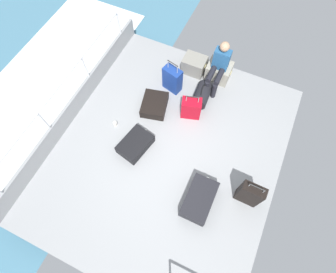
% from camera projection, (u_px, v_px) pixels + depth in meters
% --- Properties ---
extents(ground_plane, '(4.40, 5.20, 0.06)m').
position_uv_depth(ground_plane, '(167.00, 151.00, 5.36)').
color(ground_plane, '#939699').
extents(gunwale_port, '(0.06, 5.20, 0.45)m').
position_uv_depth(gunwale_port, '(74.00, 106.00, 5.53)').
color(gunwale_port, '#939699').
rests_on(gunwale_port, ground_plane).
extents(railing_port, '(0.04, 4.20, 1.02)m').
position_uv_depth(railing_port, '(65.00, 91.00, 5.03)').
color(railing_port, silver).
rests_on(railing_port, ground_plane).
extents(sea_wake, '(12.00, 12.00, 0.01)m').
position_uv_depth(sea_wake, '(32.00, 98.00, 6.30)').
color(sea_wake, teal).
rests_on(sea_wake, ground_plane).
extents(cargo_crate_0, '(0.55, 0.41, 0.39)m').
position_uv_depth(cargo_crate_0, '(194.00, 65.00, 6.05)').
color(cargo_crate_0, gray).
rests_on(cargo_crate_0, ground_plane).
extents(cargo_crate_1, '(0.57, 0.45, 0.40)m').
position_uv_depth(cargo_crate_1, '(219.00, 71.00, 5.96)').
color(cargo_crate_1, '#9E9989').
rests_on(cargo_crate_1, ground_plane).
extents(passenger_seated, '(0.34, 0.66, 1.10)m').
position_uv_depth(passenger_seated, '(219.00, 66.00, 5.55)').
color(passenger_seated, '#26598C').
rests_on(passenger_seated, ground_plane).
extents(suitcase_0, '(0.46, 0.35, 0.68)m').
position_uv_depth(suitcase_0, '(191.00, 108.00, 5.48)').
color(suitcase_0, '#B70C1E').
rests_on(suitcase_0, ground_plane).
extents(suitcase_1, '(0.65, 0.73, 0.21)m').
position_uv_depth(suitcase_1, '(155.00, 105.00, 5.69)').
color(suitcase_1, black).
rests_on(suitcase_1, ground_plane).
extents(suitcase_2, '(0.48, 0.81, 0.28)m').
position_uv_depth(suitcase_2, '(199.00, 199.00, 4.77)').
color(suitcase_2, black).
rests_on(suitcase_2, ground_plane).
extents(suitcase_3, '(0.61, 0.77, 0.23)m').
position_uv_depth(suitcase_3, '(135.00, 144.00, 5.27)').
color(suitcase_3, black).
rests_on(suitcase_3, ground_plane).
extents(suitcase_4, '(0.45, 0.32, 0.83)m').
position_uv_depth(suitcase_4, '(172.00, 79.00, 5.73)').
color(suitcase_4, navy).
rests_on(suitcase_4, ground_plane).
extents(suitcase_5, '(0.41, 0.19, 0.81)m').
position_uv_depth(suitcase_5, '(250.00, 194.00, 4.60)').
color(suitcase_5, black).
rests_on(suitcase_5, ground_plane).
extents(duffel_bag, '(0.36, 0.59, 0.48)m').
position_uv_depth(duffel_bag, '(202.00, 95.00, 5.72)').
color(duffel_bag, black).
rests_on(duffel_bag, ground_plane).
extents(paper_cup, '(0.08, 0.08, 0.10)m').
position_uv_depth(paper_cup, '(115.00, 124.00, 5.55)').
color(paper_cup, white).
rests_on(paper_cup, ground_plane).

